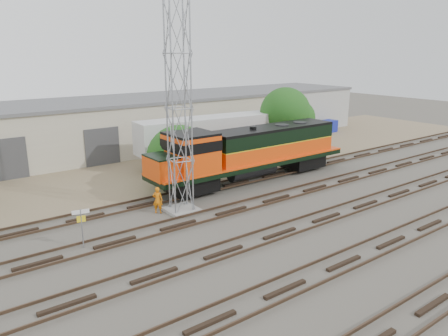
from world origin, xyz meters
TOP-DOWN VIEW (x-y plane):
  - ground at (0.00, 0.00)m, footprint 140.00×140.00m
  - dirt_strip at (0.00, 15.00)m, footprint 80.00×16.00m
  - tracks at (0.00, -3.00)m, footprint 80.00×20.40m
  - warehouse at (0.04, 22.98)m, footprint 58.40×10.40m
  - locomotive at (1.30, 6.00)m, footprint 17.87×3.13m
  - signal_tower at (-6.52, 3.53)m, footprint 1.96×1.96m
  - sign_post at (-13.53, 2.04)m, footprint 0.87×0.24m
  - worker at (-7.90, 4.17)m, footprint 0.76×0.74m
  - semi_trailer at (2.63, 12.66)m, footprint 14.17×4.05m
  - dumpster_blue at (23.60, 16.57)m, footprint 1.76×1.68m
  - dumpster_red at (17.37, 16.70)m, footprint 1.86×1.79m
  - tree_mid at (-3.48, 8.03)m, footprint 5.30×5.05m
  - tree_east at (10.31, 10.84)m, footprint 5.20×4.95m

SIDE VIEW (x-z plane):
  - ground at x=0.00m, z-range 0.00..0.00m
  - dirt_strip at x=0.00m, z-range 0.00..0.02m
  - tracks at x=0.00m, z-range -0.06..0.22m
  - dumpster_red at x=17.37m, z-range 0.00..1.40m
  - dumpster_blue at x=23.60m, z-range 0.00..1.50m
  - worker at x=-7.90m, z-range 0.00..1.76m
  - sign_post at x=-13.53m, z-range 0.43..2.60m
  - tree_mid at x=-3.48m, z-range -0.43..4.62m
  - locomotive at x=1.30m, z-range 0.31..4.60m
  - warehouse at x=0.04m, z-range 0.00..5.30m
  - semi_trailer at x=2.63m, z-range 0.56..4.86m
  - tree_east at x=10.31m, z-range 0.74..7.42m
  - signal_tower at x=-6.52m, z-range -0.15..13.08m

